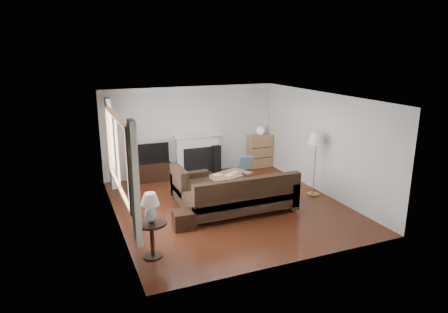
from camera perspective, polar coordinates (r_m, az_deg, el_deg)
name	(u,v)px	position (r m, az deg, el deg)	size (l,w,h in m)	color
room	(229,153)	(8.90, 0.74, 0.46)	(5.10, 5.60, 2.54)	#4A1F10
window	(117,153)	(8.01, -14.99, 0.47)	(0.12, 2.74, 1.54)	olive
curtain_near	(135,184)	(6.61, -12.64, -3.84)	(0.10, 0.35, 2.10)	silver
curtain_far	(110,144)	(9.52, -15.91, 1.78)	(0.10, 0.35, 2.10)	silver
fireplace	(198,154)	(11.51, -3.77, 0.39)	(1.40, 0.26, 1.15)	white
tv_stand	(151,171)	(11.10, -10.35, -2.10)	(1.03, 0.46, 0.52)	black
television	(150,153)	(10.96, -10.48, 0.56)	(0.95, 0.13, 0.55)	black
speaker_left	(155,165)	(11.14, -9.78, -1.21)	(0.23, 0.27, 0.81)	black
speaker_right	(216,159)	(11.64, -1.21, -0.30)	(0.22, 0.27, 0.80)	black
bookshelf	(260,151)	(12.18, 5.16, 0.81)	(0.72, 0.34, 0.99)	#9E7849
globe_lamp	(260,131)	(12.04, 5.23, 3.69)	(0.26, 0.26, 0.26)	white
sectional_sofa	(241,195)	(8.76, 2.46, -5.47)	(2.64, 1.93, 0.85)	black
coffee_table	(228,183)	(10.10, 0.56, -3.79)	(1.16, 0.63, 0.45)	#916245
footstool	(184,220)	(8.18, -5.75, -8.97)	(0.42, 0.42, 0.36)	black
floor_lamp	(315,164)	(9.96, 12.87, -1.00)	(0.41, 0.41, 1.60)	#A7893A
side_table	(152,240)	(7.13, -10.21, -11.62)	(0.53, 0.53, 0.66)	black
table_lamp	(151,208)	(6.89, -10.44, -7.25)	(0.32, 0.32, 0.52)	silver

